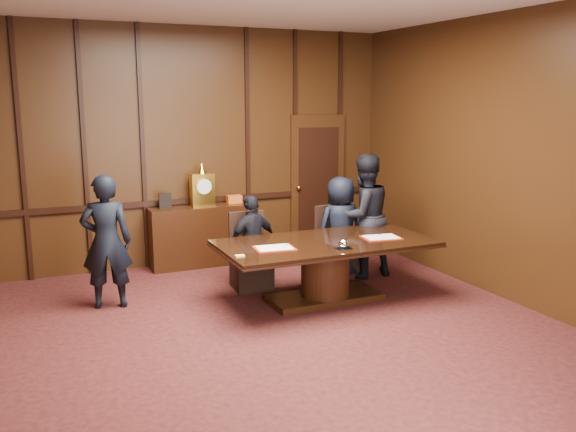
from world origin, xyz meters
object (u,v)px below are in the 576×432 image
object	(u,v)px
sideboard	(204,233)
signatory_left	(253,243)
signatory_right	(341,228)
conference_table	(325,261)
witness_right	(364,216)
witness_left	(106,242)

from	to	relation	value
sideboard	signatory_left	world-z (taller)	sideboard
sideboard	signatory_right	distance (m)	2.11
conference_table	signatory_left	size ratio (longest dim) A/B	2.09
conference_table	signatory_right	size ratio (longest dim) A/B	1.84
signatory_left	witness_right	xyz separation A→B (m)	(1.62, -0.07, 0.23)
signatory_right	witness_left	world-z (taller)	witness_left
witness_left	signatory_right	bearing A→B (deg)	-169.84
signatory_left	witness_right	size ratio (longest dim) A/B	0.73
witness_right	conference_table	bearing A→B (deg)	34.09
conference_table	signatory_left	distance (m)	1.04
witness_right	signatory_right	bearing A→B (deg)	-14.53
conference_table	witness_left	world-z (taller)	witness_left
signatory_left	signatory_right	bearing A→B (deg)	165.56
signatory_right	witness_left	xyz separation A→B (m)	(-3.12, 0.07, 0.09)
sideboard	witness_right	xyz separation A→B (m)	(1.87, -1.48, 0.38)
sideboard	signatory_right	size ratio (longest dim) A/B	1.12
signatory_left	witness_right	world-z (taller)	witness_right
sideboard	signatory_left	bearing A→B (deg)	-79.99
signatory_left	conference_table	bearing A→B (deg)	114.66
conference_table	signatory_left	world-z (taller)	signatory_left
sideboard	witness_left	world-z (taller)	witness_left
sideboard	witness_right	world-z (taller)	witness_right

